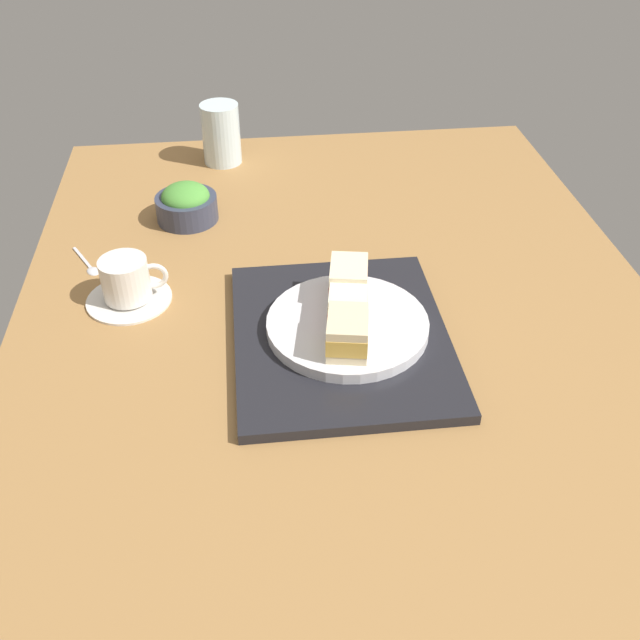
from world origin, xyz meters
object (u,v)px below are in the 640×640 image
sandwich_plate (348,325)px  sandwich_middle (348,307)px  sandwich_far (349,280)px  salad_bowl (186,204)px  sandwich_near (348,333)px  teaspoon (90,266)px  coffee_cup (127,283)px  drinking_glass (221,134)px

sandwich_plate → sandwich_middle: (-0.00, -0.00, 3.25)cm
sandwich_plate → sandwich_far: bearing=-9.0°
sandwich_middle → salad_bowl: 44.91cm
sandwich_near → teaspoon: size_ratio=0.88×
sandwich_far → sandwich_middle: bearing=171.0°
sandwich_middle → salad_bowl: sandwich_middle is taller
salad_bowl → sandwich_far: bearing=-141.7°
coffee_cup → teaspoon: (10.16, 7.53, -2.86)cm
salad_bowl → coffee_cup: size_ratio=0.84×
sandwich_near → salad_bowl: bearing=27.8°
sandwich_plate → salad_bowl: 44.84cm
sandwich_middle → drinking_glass: (61.44, 17.43, 0.44)cm
coffee_cup → drinking_glass: size_ratio=1.07×
sandwich_middle → drinking_glass: bearing=15.8°
salad_bowl → coffee_cup: (-24.54, 8.30, 0.01)cm
sandwich_far → teaspoon: bearing=67.0°
drinking_glass → teaspoon: (-38.02, 22.51, -5.83)cm
sandwich_plate → sandwich_near: size_ratio=2.82×
sandwich_plate → sandwich_middle: size_ratio=2.82×
salad_bowl → teaspoon: (-14.38, 15.83, -2.86)cm
coffee_cup → sandwich_near: bearing=-121.6°
sandwich_far → drinking_glass: size_ratio=0.68×
sandwich_middle → sandwich_near: bearing=171.0°
sandwich_plate → sandwich_near: sandwich_near is taller
sandwich_middle → teaspoon: bearing=59.6°
sandwich_middle → teaspoon: sandwich_middle is taller
sandwich_far → drinking_glass: drinking_glass is taller
sandwich_plate → sandwich_middle: sandwich_middle is taller
drinking_glass → teaspoon: bearing=149.4°
sandwich_near → sandwich_far: bearing=-9.0°
sandwich_middle → sandwich_far: size_ratio=1.00×
sandwich_plate → drinking_glass: drinking_glass is taller
drinking_glass → teaspoon: 44.57cm
sandwich_far → salad_bowl: sandwich_far is taller
drinking_glass → sandwich_middle: bearing=-164.2°
sandwich_near → salad_bowl: sandwich_near is taller
sandwich_plate → coffee_cup: bearing=67.7°
sandwich_far → teaspoon: (17.37, 40.90, -5.72)cm
sandwich_far → drinking_glass: 58.36cm
sandwich_middle → salad_bowl: (37.80, 24.11, -2.53)cm
salad_bowl → teaspoon: size_ratio=1.17×
sandwich_near → drinking_glass: 69.48cm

